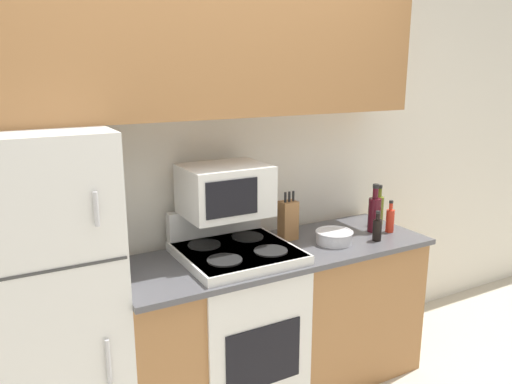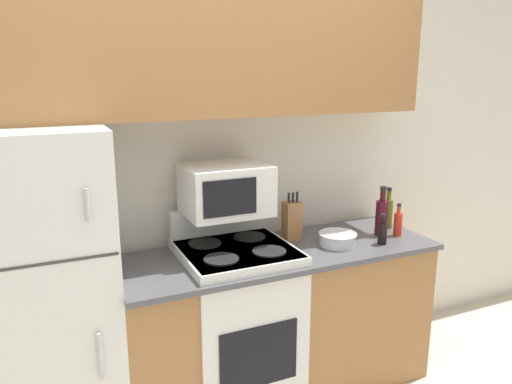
{
  "view_description": "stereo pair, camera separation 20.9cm",
  "coord_description": "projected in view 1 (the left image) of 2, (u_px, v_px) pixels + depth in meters",
  "views": [
    {
      "loc": [
        -1.05,
        -1.96,
        1.86
      ],
      "look_at": [
        0.19,
        0.26,
        1.23
      ],
      "focal_mm": 35.0,
      "sensor_mm": 36.0,
      "label": 1
    },
    {
      "loc": [
        -0.86,
        -2.06,
        1.86
      ],
      "look_at": [
        0.19,
        0.26,
        1.23
      ],
      "focal_mm": 35.0,
      "sensor_mm": 36.0,
      "label": 2
    }
  ],
  "objects": [
    {
      "name": "bowl",
      "position": [
        334.0,
        236.0,
        2.88
      ],
      "size": [
        0.22,
        0.22,
        0.07
      ],
      "color": "silver",
      "rests_on": "lower_cabinets"
    },
    {
      "name": "bottle_hot_sauce",
      "position": [
        390.0,
        220.0,
        3.06
      ],
      "size": [
        0.05,
        0.05,
        0.2
      ],
      "color": "red",
      "rests_on": "lower_cabinets"
    },
    {
      "name": "knife_block",
      "position": [
        288.0,
        220.0,
        2.93
      ],
      "size": [
        0.1,
        0.08,
        0.29
      ],
      "color": "#9E6B3D",
      "rests_on": "lower_cabinets"
    },
    {
      "name": "stove",
      "position": [
        237.0,
        325.0,
        2.77
      ],
      "size": [
        0.59,
        0.6,
        1.09
      ],
      "color": "silver",
      "rests_on": "ground_plane"
    },
    {
      "name": "microwave",
      "position": [
        225.0,
        190.0,
        2.67
      ],
      "size": [
        0.45,
        0.36,
        0.27
      ],
      "color": "silver",
      "rests_on": "stove"
    },
    {
      "name": "refrigerator",
      "position": [
        41.0,
        308.0,
        2.26
      ],
      "size": [
        0.67,
        0.65,
        1.62
      ],
      "color": "silver",
      "rests_on": "ground_plane"
    },
    {
      "name": "bottle_olive_oil",
      "position": [
        379.0,
        209.0,
        3.21
      ],
      "size": [
        0.06,
        0.06,
        0.26
      ],
      "color": "#5B6619",
      "rests_on": "lower_cabinets"
    },
    {
      "name": "lower_cabinets",
      "position": [
        276.0,
        319.0,
        2.91
      ],
      "size": [
        1.8,
        0.62,
        0.88
      ],
      "color": "#9E6B3D",
      "rests_on": "ground_plane"
    },
    {
      "name": "wall_back",
      "position": [
        194.0,
        174.0,
        2.86
      ],
      "size": [
        8.0,
        0.05,
        2.55
      ],
      "color": "silver",
      "rests_on": "ground_plane"
    },
    {
      "name": "bottle_soy_sauce",
      "position": [
        377.0,
        229.0,
        2.91
      ],
      "size": [
        0.05,
        0.05,
        0.18
      ],
      "color": "black",
      "rests_on": "lower_cabinets"
    },
    {
      "name": "bottle_wine_red",
      "position": [
        374.0,
        213.0,
        3.06
      ],
      "size": [
        0.08,
        0.08,
        0.3
      ],
      "color": "#470F19",
      "rests_on": "lower_cabinets"
    },
    {
      "name": "upper_cabinets",
      "position": [
        205.0,
        45.0,
        2.52
      ],
      "size": [
        2.47,
        0.35,
        0.72
      ],
      "color": "#9E6B3D",
      "rests_on": "refrigerator"
    }
  ]
}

